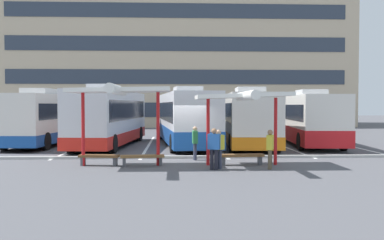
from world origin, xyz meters
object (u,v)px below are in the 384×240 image
at_px(coach_bus_0, 48,119).
at_px(bench_0, 99,158).
at_px(coach_bus_4, 306,120).
at_px(waiting_shelter_0, 120,92).
at_px(bench_2, 242,157).
at_px(waiting_passenger_2, 270,147).
at_px(coach_bus_3, 247,119).
at_px(coach_bus_2, 185,119).
at_px(waiting_passenger_3, 214,146).
at_px(bench_1, 142,158).
at_px(waiting_passenger_1, 218,147).
at_px(coach_bus_1, 110,118).
at_px(waiting_shelter_1, 243,98).
at_px(waiting_passenger_0, 195,141).

distance_m(coach_bus_0, bench_0, 10.94).
relative_size(coach_bus_0, coach_bus_4, 0.90).
relative_size(waiting_shelter_0, bench_2, 2.29).
bearing_deg(waiting_passenger_2, coach_bus_0, 137.01).
bearing_deg(coach_bus_3, waiting_shelter_0, -128.93).
xyz_separation_m(coach_bus_2, waiting_passenger_3, (0.85, -10.45, -0.72)).
height_order(coach_bus_3, coach_bus_4, coach_bus_3).
bearing_deg(coach_bus_2, bench_1, -102.17).
relative_size(coach_bus_3, bench_2, 5.51).
bearing_deg(waiting_passenger_2, waiting_passenger_1, 176.92).
bearing_deg(coach_bus_2, waiting_passenger_1, -84.22).
bearing_deg(coach_bus_1, bench_2, -51.44).
bearing_deg(waiting_passenger_3, waiting_passenger_1, 44.08).
bearing_deg(waiting_passenger_2, bench_2, 126.01).
relative_size(bench_1, waiting_passenger_1, 1.18).
distance_m(coach_bus_0, bench_1, 11.97).
distance_m(coach_bus_4, waiting_passenger_1, 12.58).
height_order(bench_1, waiting_shelter_1, waiting_shelter_1).
height_order(coach_bus_4, waiting_passenger_3, coach_bus_4).
height_order(waiting_shelter_1, waiting_passenger_0, waiting_shelter_1).
distance_m(waiting_shelter_0, waiting_passenger_3, 4.43).
height_order(coach_bus_2, bench_0, coach_bus_2).
xyz_separation_m(coach_bus_2, waiting_shelter_1, (2.15, -9.42, 1.17)).
xyz_separation_m(coach_bus_3, waiting_passenger_0, (-3.52, -6.38, -0.78)).
bearing_deg(bench_2, waiting_passenger_1, -133.95).
height_order(coach_bus_2, waiting_passenger_1, coach_bus_2).
height_order(waiting_passenger_0, waiting_passenger_2, waiting_passenger_2).
bearing_deg(coach_bus_2, coach_bus_4, 2.08).
height_order(coach_bus_1, coach_bus_3, coach_bus_1).
relative_size(coach_bus_0, bench_1, 5.67).
bearing_deg(waiting_shelter_1, waiting_shelter_0, 179.42).
distance_m(bench_0, bench_2, 5.94).
bearing_deg(coach_bus_2, coach_bus_0, 176.13).
xyz_separation_m(coach_bus_0, waiting_shelter_1, (10.85, -10.01, 1.18)).
bearing_deg(waiting_passenger_2, coach_bus_2, 106.43).
xyz_separation_m(coach_bus_0, coach_bus_1, (4.14, -1.29, 0.09)).
bearing_deg(coach_bus_4, waiting_passenger_1, -122.82).
relative_size(waiting_passenger_1, waiting_passenger_2, 1.00).
distance_m(coach_bus_2, waiting_passenger_1, 10.35).
bearing_deg(waiting_shelter_1, coach_bus_4, 59.58).
bearing_deg(waiting_shelter_0, coach_bus_2, 72.84).
relative_size(coach_bus_1, waiting_passenger_2, 7.18).
height_order(coach_bus_1, waiting_shelter_0, coach_bus_1).
xyz_separation_m(waiting_passenger_0, waiting_passenger_1, (0.77, -2.80, 0.01)).
xyz_separation_m(bench_1, waiting_passenger_3, (2.84, -1.21, 0.59)).
bearing_deg(waiting_passenger_3, bench_2, 45.77).
bearing_deg(coach_bus_0, bench_0, -63.11).
distance_m(coach_bus_2, waiting_passenger_0, 7.51).
bearing_deg(bench_0, waiting_passenger_1, -13.64).
bearing_deg(waiting_passenger_0, bench_0, -158.16).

